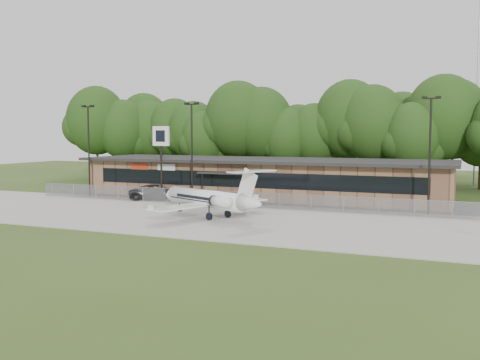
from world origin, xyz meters
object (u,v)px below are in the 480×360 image
at_px(business_jet, 210,200).
at_px(terminal, 263,178).
at_px(suv, 158,192).
at_px(pole_sign, 161,144).

bearing_deg(business_jet, terminal, 119.32).
xyz_separation_m(suv, pole_sign, (0.40, 0.09, 5.17)).
xyz_separation_m(business_jet, suv, (-10.47, 8.89, -0.72)).
height_order(terminal, pole_sign, pole_sign).
relative_size(business_jet, pole_sign, 1.60).
bearing_deg(pole_sign, business_jet, -34.59).
relative_size(suv, pole_sign, 0.76).
relative_size(terminal, pole_sign, 5.22).
height_order(suv, pole_sign, pole_sign).
distance_m(business_jet, pole_sign, 14.21).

